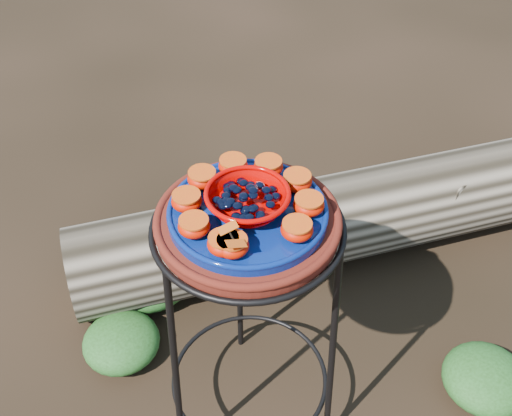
{
  "coord_description": "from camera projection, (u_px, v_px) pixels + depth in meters",
  "views": [
    {
      "loc": [
        -0.11,
        -0.93,
        1.61
      ],
      "look_at": [
        0.02,
        0.0,
        0.75
      ],
      "focal_mm": 45.0,
      "sensor_mm": 36.0,
      "label": 1
    }
  ],
  "objects": [
    {
      "name": "orange_half_4",
      "position": [
        268.0,
        167.0,
        1.34
      ],
      "size": [
        0.06,
        0.06,
        0.03
      ],
      "primitive_type": "ellipsoid",
      "color": "#B81200",
      "rests_on": "cobalt_plate"
    },
    {
      "name": "orange_half_9",
      "position": [
        224.0,
        244.0,
        1.18
      ],
      "size": [
        0.06,
        0.06,
        0.03
      ],
      "primitive_type": "ellipsoid",
      "color": "#B81200",
      "rests_on": "cobalt_plate"
    },
    {
      "name": "foliage_back",
      "position": [
        148.0,
        274.0,
        2.05
      ],
      "size": [
        0.29,
        0.29,
        0.15
      ],
      "primitive_type": "ellipsoid",
      "color": "#1E4115",
      "rests_on": "ground"
    },
    {
      "name": "plant_stand",
      "position": [
        249.0,
        332.0,
        1.54
      ],
      "size": [
        0.44,
        0.44,
        0.7
      ],
      "primitive_type": null,
      "color": "black",
      "rests_on": "ground"
    },
    {
      "name": "orange_half_6",
      "position": [
        202.0,
        178.0,
        1.31
      ],
      "size": [
        0.06,
        0.06,
        0.03
      ],
      "primitive_type": "ellipsoid",
      "color": "#B81200",
      "rests_on": "cobalt_plate"
    },
    {
      "name": "orange_half_7",
      "position": [
        187.0,
        201.0,
        1.26
      ],
      "size": [
        0.06,
        0.06,
        0.03
      ],
      "primitive_type": "ellipsoid",
      "color": "#B81200",
      "rests_on": "cobalt_plate"
    },
    {
      "name": "cobalt_plate",
      "position": [
        248.0,
        213.0,
        1.28
      ],
      "size": [
        0.32,
        0.32,
        0.02
      ],
      "primitive_type": "cylinder",
      "color": "navy",
      "rests_on": "terracotta_saucer"
    },
    {
      "name": "orange_half_5",
      "position": [
        233.0,
        166.0,
        1.34
      ],
      "size": [
        0.06,
        0.06,
        0.03
      ],
      "primitive_type": "ellipsoid",
      "color": "#B81200",
      "rests_on": "cobalt_plate"
    },
    {
      "name": "orange_half_2",
      "position": [
        309.0,
        205.0,
        1.25
      ],
      "size": [
        0.06,
        0.06,
        0.03
      ],
      "primitive_type": "ellipsoid",
      "color": "#B81200",
      "rests_on": "cobalt_plate"
    },
    {
      "name": "red_bowl",
      "position": [
        248.0,
        201.0,
        1.25
      ],
      "size": [
        0.16,
        0.16,
        0.04
      ],
      "primitive_type": null,
      "color": "#C40200",
      "rests_on": "cobalt_plate"
    },
    {
      "name": "foliage_right",
      "position": [
        486.0,
        378.0,
        1.78
      ],
      "size": [
        0.24,
        0.24,
        0.12
      ],
      "primitive_type": "ellipsoid",
      "color": "#1E4115",
      "rests_on": "ground"
    },
    {
      "name": "foliage_left",
      "position": [
        121.0,
        341.0,
        1.88
      ],
      "size": [
        0.23,
        0.23,
        0.11
      ],
      "primitive_type": "ellipsoid",
      "color": "#1E4115",
      "rests_on": "ground"
    },
    {
      "name": "orange_half_3",
      "position": [
        297.0,
        181.0,
        1.31
      ],
      "size": [
        0.06,
        0.06,
        0.03
      ],
      "primitive_type": "ellipsoid",
      "color": "#B81200",
      "rests_on": "cobalt_plate"
    },
    {
      "name": "butterfly",
      "position": [
        232.0,
        236.0,
        1.16
      ],
      "size": [
        0.09,
        0.07,
        0.01
      ],
      "primitive_type": null,
      "rotation": [
        0.0,
        0.0,
        0.24
      ],
      "color": "#D45112",
      "rests_on": "orange_half_0"
    },
    {
      "name": "glass_gems",
      "position": [
        247.0,
        188.0,
        1.23
      ],
      "size": [
        0.12,
        0.12,
        0.02
      ],
      "primitive_type": null,
      "color": "black",
      "rests_on": "red_bowl"
    },
    {
      "name": "orange_half_0",
      "position": [
        232.0,
        246.0,
        1.17
      ],
      "size": [
        0.06,
        0.06,
        0.03
      ],
      "primitive_type": "ellipsoid",
      "color": "#B81200",
      "rests_on": "cobalt_plate"
    },
    {
      "name": "terracotta_saucer",
      "position": [
        248.0,
        222.0,
        1.29
      ],
      "size": [
        0.37,
        0.37,
        0.03
      ],
      "primitive_type": "cylinder",
      "color": "#53140F",
      "rests_on": "plant_stand"
    },
    {
      "name": "driftwood_log",
      "position": [
        314.0,
        223.0,
        2.11
      ],
      "size": [
        1.63,
        0.66,
        0.3
      ],
      "primitive_type": null,
      "rotation": [
        0.0,
        0.0,
        0.16
      ],
      "color": "black",
      "rests_on": "ground"
    },
    {
      "name": "ground",
      "position": [
        250.0,
        408.0,
        1.78
      ],
      "size": [
        60.0,
        60.0,
        0.0
      ],
      "primitive_type": "plane",
      "color": "black"
    },
    {
      "name": "orange_half_1",
      "position": [
        297.0,
        230.0,
        1.2
      ],
      "size": [
        0.06,
        0.06,
        0.03
      ],
      "primitive_type": "ellipsoid",
      "color": "#B81200",
      "rests_on": "cobalt_plate"
    },
    {
      "name": "orange_half_8",
      "position": [
        194.0,
        226.0,
        1.21
      ],
      "size": [
        0.06,
        0.06,
        0.03
      ],
      "primitive_type": "ellipsoid",
      "color": "#B81200",
      "rests_on": "cobalt_plate"
    }
  ]
}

